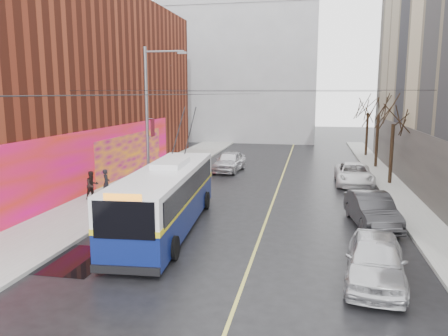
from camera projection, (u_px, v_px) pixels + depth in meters
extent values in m
plane|color=black|center=(211.00, 261.00, 16.50)|extent=(140.00, 140.00, 0.00)
cube|color=gray|center=(136.00, 186.00, 29.64)|extent=(4.00, 60.00, 0.15)
cube|color=gray|center=(401.00, 197.00, 26.35)|extent=(2.00, 60.00, 0.15)
cube|color=#BFB74C|center=(279.00, 186.00, 29.74)|extent=(0.12, 50.00, 0.01)
cube|color=#571E11|center=(41.00, 83.00, 31.94)|extent=(12.00, 36.00, 14.00)
cube|color=#E9057E|center=(94.00, 161.00, 27.76)|extent=(0.08, 28.00, 4.00)
cube|color=#91045E|center=(132.00, 155.00, 33.61)|extent=(0.06, 12.00, 3.20)
cube|color=#4C4742|center=(413.00, 161.00, 27.77)|extent=(0.06, 36.00, 4.00)
cube|color=gray|center=(242.00, 73.00, 59.63)|extent=(20.00, 12.00, 18.00)
cylinder|color=slate|center=(147.00, 123.00, 26.62)|extent=(0.20, 0.20, 9.00)
cube|color=#5F0D19|center=(153.00, 128.00, 26.61)|extent=(0.04, 0.60, 1.10)
cylinder|color=slate|center=(164.00, 51.00, 25.68)|extent=(2.40, 0.10, 0.10)
cube|color=slate|center=(182.00, 53.00, 25.49)|extent=(0.50, 0.22, 0.12)
cylinder|color=black|center=(206.00, 94.00, 30.69)|extent=(0.02, 60.00, 0.02)
cylinder|color=black|center=(220.00, 94.00, 30.49)|extent=(0.02, 60.00, 0.02)
cylinder|color=black|center=(238.00, 90.00, 21.22)|extent=(18.00, 0.02, 0.02)
cylinder|color=black|center=(269.00, 92.00, 36.68)|extent=(18.00, 0.02, 0.02)
cylinder|color=black|center=(391.00, 155.00, 29.87)|extent=(0.24, 0.24, 4.20)
cylinder|color=black|center=(377.00, 142.00, 36.61)|extent=(0.24, 0.24, 4.48)
cylinder|color=black|center=(367.00, 135.00, 43.38)|extent=(0.24, 0.24, 4.37)
cube|color=black|center=(71.00, 260.00, 16.63)|extent=(2.80, 3.12, 0.01)
ellipsoid|color=slate|center=(171.00, 66.00, 23.22)|extent=(0.44, 0.20, 0.12)
ellipsoid|color=slate|center=(255.00, 69.00, 26.59)|extent=(0.44, 0.20, 0.12)
ellipsoid|color=slate|center=(179.00, 79.00, 27.93)|extent=(0.44, 0.20, 0.12)
cube|color=#0A1650|center=(167.00, 210.00, 20.30)|extent=(3.29, 11.46, 1.41)
cube|color=silver|center=(166.00, 182.00, 20.08)|extent=(3.29, 11.46, 1.22)
cube|color=gold|center=(166.00, 195.00, 20.18)|extent=(3.33, 11.50, 0.21)
cube|color=black|center=(124.00, 220.00, 14.56)|extent=(2.16, 0.20, 1.32)
cube|color=black|center=(190.00, 165.00, 25.64)|extent=(2.16, 0.20, 1.13)
cube|color=black|center=(140.00, 184.00, 20.24)|extent=(0.81, 10.34, 0.94)
cube|color=black|center=(193.00, 185.00, 19.94)|extent=(0.81, 10.34, 0.94)
cube|color=silver|center=(171.00, 163.00, 20.87)|extent=(1.53, 2.92, 0.28)
cube|color=black|center=(125.00, 270.00, 14.82)|extent=(2.45, 0.30, 0.28)
cylinder|color=black|center=(112.00, 245.00, 16.83)|extent=(0.35, 0.96, 0.94)
cylinder|color=black|center=(174.00, 248.00, 16.54)|extent=(0.35, 0.96, 0.94)
cylinder|color=black|center=(162.00, 199.00, 24.20)|extent=(0.35, 0.96, 0.94)
cylinder|color=black|center=(206.00, 200.00, 23.91)|extent=(0.35, 0.96, 0.94)
cylinder|color=black|center=(179.00, 129.00, 23.90)|extent=(0.30, 3.27, 2.32)
cylinder|color=black|center=(191.00, 129.00, 23.82)|extent=(0.30, 3.27, 2.32)
imported|color=silver|center=(375.00, 260.00, 14.51)|extent=(2.44, 4.91, 1.61)
imported|color=#2B2B2D|center=(372.00, 210.00, 20.77)|extent=(2.34, 4.95, 1.57)
imported|color=white|center=(354.00, 174.00, 30.21)|extent=(2.46, 5.30, 1.47)
imported|color=silver|center=(229.00, 161.00, 35.41)|extent=(2.35, 4.92, 1.62)
imported|color=black|center=(106.00, 183.00, 26.08)|extent=(0.57, 0.70, 1.65)
imported|color=black|center=(92.00, 185.00, 25.39)|extent=(0.95, 1.01, 1.66)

